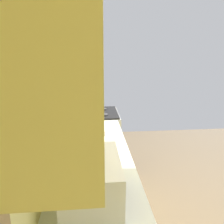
{
  "coord_description": "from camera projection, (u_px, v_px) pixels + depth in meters",
  "views": [
    {
      "loc": [
        -1.63,
        1.13,
        1.78
      ],
      "look_at": [
        -0.24,
        1.0,
        1.38
      ],
      "focal_mm": 36.5,
      "sensor_mm": 36.0,
      "label": 1
    }
  ],
  "objects": [
    {
      "name": "oven_range",
      "position": [
        95.0,
        142.0,
        3.32
      ],
      "size": [
        0.65,
        0.69,
        1.06
      ],
      "color": "#B7BABF",
      "rests_on": "ground_plane"
    },
    {
      "name": "upper_cabinets",
      "position": [
        62.0,
        28.0,
        1.17
      ],
      "size": [
        2.03,
        0.31,
        0.58
      ],
      "color": "#F8E17B"
    },
    {
      "name": "microwave",
      "position": [
        92.0,
        179.0,
        1.36
      ],
      "size": [
        0.5,
        0.35,
        0.27
      ],
      "color": "white",
      "rests_on": "counter_run"
    },
    {
      "name": "bowl",
      "position": [
        98.0,
        132.0,
        2.41
      ],
      "size": [
        0.17,
        0.17,
        0.06
      ],
      "color": "silver",
      "rests_on": "counter_run"
    },
    {
      "name": "wall_back",
      "position": [
        42.0,
        107.0,
        1.64
      ],
      "size": [
        3.87,
        0.12,
        2.73
      ],
      "primitive_type": "cube",
      "color": "#E5DB87",
      "rests_on": "ground_plane"
    }
  ]
}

